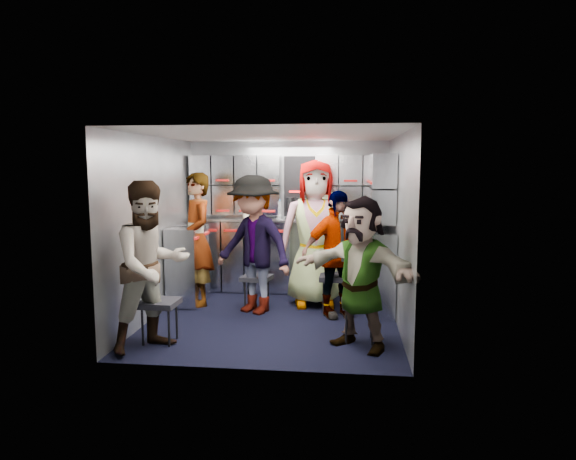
# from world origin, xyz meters

# --- Properties ---
(floor) EXTENTS (3.00, 3.00, 0.00)m
(floor) POSITION_xyz_m (0.00, 0.00, 0.00)
(floor) COLOR black
(floor) RESTS_ON ground
(wall_back) EXTENTS (2.80, 0.04, 2.10)m
(wall_back) POSITION_xyz_m (0.00, 1.50, 1.05)
(wall_back) COLOR gray
(wall_back) RESTS_ON ground
(wall_left) EXTENTS (0.04, 3.00, 2.10)m
(wall_left) POSITION_xyz_m (-1.40, 0.00, 1.05)
(wall_left) COLOR gray
(wall_left) RESTS_ON ground
(wall_right) EXTENTS (0.04, 3.00, 2.10)m
(wall_right) POSITION_xyz_m (1.40, 0.00, 1.05)
(wall_right) COLOR gray
(wall_right) RESTS_ON ground
(ceiling) EXTENTS (2.80, 3.00, 0.02)m
(ceiling) POSITION_xyz_m (0.00, 0.00, 2.10)
(ceiling) COLOR silver
(ceiling) RESTS_ON wall_back
(cart_bank_back) EXTENTS (2.68, 0.38, 0.99)m
(cart_bank_back) POSITION_xyz_m (0.00, 1.29, 0.49)
(cart_bank_back) COLOR #A1A6B1
(cart_bank_back) RESTS_ON ground
(cart_bank_left) EXTENTS (0.38, 0.76, 0.99)m
(cart_bank_left) POSITION_xyz_m (-1.19, 0.56, 0.49)
(cart_bank_left) COLOR #A1A6B1
(cart_bank_left) RESTS_ON ground
(counter) EXTENTS (2.68, 0.42, 0.03)m
(counter) POSITION_xyz_m (0.00, 1.29, 1.01)
(counter) COLOR #ADB0B5
(counter) RESTS_ON cart_bank_back
(locker_bank_back) EXTENTS (2.68, 0.28, 0.82)m
(locker_bank_back) POSITION_xyz_m (0.00, 1.35, 1.49)
(locker_bank_back) COLOR #A1A6B1
(locker_bank_back) RESTS_ON wall_back
(locker_bank_right) EXTENTS (0.28, 1.00, 0.82)m
(locker_bank_right) POSITION_xyz_m (1.25, 0.70, 1.49)
(locker_bank_right) COLOR #A1A6B1
(locker_bank_right) RESTS_ON wall_right
(right_cabinet) EXTENTS (0.28, 1.20, 1.00)m
(right_cabinet) POSITION_xyz_m (1.25, 0.60, 0.50)
(right_cabinet) COLOR #A1A6B1
(right_cabinet) RESTS_ON ground
(coffee_niche) EXTENTS (0.46, 0.16, 0.84)m
(coffee_niche) POSITION_xyz_m (0.18, 1.41, 1.47)
(coffee_niche) COLOR black
(coffee_niche) RESTS_ON wall_back
(red_latch_strip) EXTENTS (2.60, 0.02, 0.03)m
(red_latch_strip) POSITION_xyz_m (0.00, 1.09, 0.88)
(red_latch_strip) COLOR #AD1312
(red_latch_strip) RESTS_ON cart_bank_back
(jump_seat_near_left) EXTENTS (0.37, 0.35, 0.43)m
(jump_seat_near_left) POSITION_xyz_m (-1.02, -0.92, 0.38)
(jump_seat_near_left) COLOR black
(jump_seat_near_left) RESTS_ON ground
(jump_seat_mid_left) EXTENTS (0.39, 0.38, 0.41)m
(jump_seat_mid_left) POSITION_xyz_m (-0.27, 0.42, 0.36)
(jump_seat_mid_left) COLOR black
(jump_seat_mid_left) RESTS_ON ground
(jump_seat_center) EXTENTS (0.40, 0.38, 0.44)m
(jump_seat_center) POSITION_xyz_m (0.43, 0.84, 0.39)
(jump_seat_center) COLOR black
(jump_seat_center) RESTS_ON ground
(jump_seat_mid_right) EXTENTS (0.39, 0.37, 0.45)m
(jump_seat_mid_right) POSITION_xyz_m (0.71, 0.37, 0.40)
(jump_seat_mid_right) COLOR black
(jump_seat_mid_right) RESTS_ON ground
(jump_seat_near_right) EXTENTS (0.37, 0.35, 0.41)m
(jump_seat_near_right) POSITION_xyz_m (0.96, -0.66, 0.36)
(jump_seat_near_right) COLOR black
(jump_seat_near_right) RESTS_ON ground
(attendant_standing) EXTENTS (0.67, 0.73, 1.68)m
(attendant_standing) POSITION_xyz_m (-1.05, 0.51, 0.84)
(attendant_standing) COLOR black
(attendant_standing) RESTS_ON ground
(attendant_arc_a) EXTENTS (0.98, 1.00, 1.63)m
(attendant_arc_a) POSITION_xyz_m (-1.02, -1.10, 0.81)
(attendant_arc_a) COLOR black
(attendant_arc_a) RESTS_ON ground
(attendant_arc_b) EXTENTS (1.23, 1.06, 1.65)m
(attendant_arc_b) POSITION_xyz_m (-0.27, 0.24, 0.83)
(attendant_arc_b) COLOR black
(attendant_arc_b) RESTS_ON ground
(attendant_arc_c) EXTENTS (0.97, 0.71, 1.83)m
(attendant_arc_c) POSITION_xyz_m (0.43, 0.66, 0.92)
(attendant_arc_c) COLOR black
(attendant_arc_c) RESTS_ON ground
(attendant_arc_d) EXTENTS (0.94, 0.73, 1.48)m
(attendant_arc_d) POSITION_xyz_m (0.71, 0.19, 0.74)
(attendant_arc_d) COLOR black
(attendant_arc_d) RESTS_ON ground
(attendant_arc_e) EXTENTS (1.38, 1.14, 1.48)m
(attendant_arc_e) POSITION_xyz_m (0.96, -0.84, 0.74)
(attendant_arc_e) COLOR black
(attendant_arc_e) RESTS_ON ground
(bottle_left) EXTENTS (0.07, 0.07, 0.24)m
(bottle_left) POSITION_xyz_m (-0.36, 1.24, 1.15)
(bottle_left) COLOR white
(bottle_left) RESTS_ON counter
(bottle_mid) EXTENTS (0.07, 0.07, 0.25)m
(bottle_mid) POSITION_xyz_m (-0.10, 1.24, 1.15)
(bottle_mid) COLOR white
(bottle_mid) RESTS_ON counter
(bottle_right) EXTENTS (0.06, 0.06, 0.27)m
(bottle_right) POSITION_xyz_m (1.03, 1.24, 1.17)
(bottle_right) COLOR white
(bottle_right) RESTS_ON counter
(cup_left) EXTENTS (0.08, 0.08, 0.09)m
(cup_left) POSITION_xyz_m (-0.56, 1.23, 1.07)
(cup_left) COLOR beige
(cup_left) RESTS_ON counter
(cup_right) EXTENTS (0.07, 0.07, 0.10)m
(cup_right) POSITION_xyz_m (0.48, 1.23, 1.08)
(cup_right) COLOR beige
(cup_right) RESTS_ON counter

